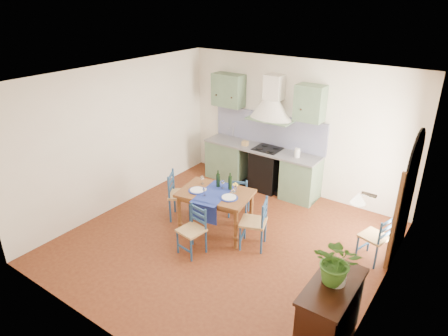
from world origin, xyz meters
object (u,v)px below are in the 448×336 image
at_px(chair_near, 193,230).
at_px(sideboard, 329,313).
at_px(potted_plant, 337,262).
at_px(dining_table, 216,197).

height_order(chair_near, sideboard, sideboard).
bearing_deg(potted_plant, dining_table, 154.54).
xyz_separation_m(sideboard, potted_plant, (-0.00, 0.05, 0.71)).
xyz_separation_m(dining_table, chair_near, (0.07, -0.73, -0.27)).
bearing_deg(sideboard, chair_near, 167.55).
relative_size(dining_table, sideboard, 1.28).
distance_m(sideboard, potted_plant, 0.71).
bearing_deg(sideboard, potted_plant, 91.59).
bearing_deg(chair_near, dining_table, 95.70).
bearing_deg(potted_plant, sideboard, -88.41).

